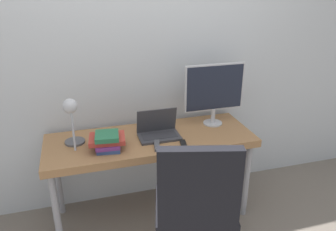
% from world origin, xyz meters
% --- Properties ---
extents(wall_back, '(8.00, 0.05, 2.60)m').
position_xyz_m(wall_back, '(0.00, 0.64, 1.30)').
color(wall_back, silver).
rests_on(wall_back, ground_plane).
extents(desk, '(1.62, 0.58, 0.73)m').
position_xyz_m(desk, '(0.00, 0.29, 0.66)').
color(desk, '#996B42').
rests_on(desk, ground_plane).
extents(laptop, '(0.32, 0.20, 0.21)m').
position_xyz_m(laptop, '(0.06, 0.29, 0.78)').
color(laptop, '#38383D').
rests_on(laptop, desk).
extents(monitor, '(0.51, 0.16, 0.52)m').
position_xyz_m(monitor, '(0.57, 0.40, 1.03)').
color(monitor, '#B7B7BC').
rests_on(monitor, desk).
extents(desk_lamp, '(0.15, 0.28, 0.41)m').
position_xyz_m(desk_lamp, '(-0.57, 0.24, 0.99)').
color(desk_lamp, '#4C4C51').
rests_on(desk_lamp, desk).
extents(office_chair, '(0.60, 0.57, 1.04)m').
position_xyz_m(office_chair, '(0.12, -0.42, 0.60)').
color(office_chair, black).
rests_on(office_chair, ground_plane).
extents(book_stack, '(0.28, 0.23, 0.13)m').
position_xyz_m(book_stack, '(-0.34, 0.19, 0.80)').
color(book_stack, '#334C8C').
rests_on(book_stack, desk).
extents(tv_remote, '(0.07, 0.16, 0.02)m').
position_xyz_m(tv_remote, '(0.01, 0.12, 0.74)').
color(tv_remote, '#4C4C51').
rests_on(tv_remote, desk).
extents(media_remote, '(0.07, 0.18, 0.02)m').
position_xyz_m(media_remote, '(0.20, 0.06, 0.74)').
color(media_remote, black).
rests_on(media_remote, desk).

